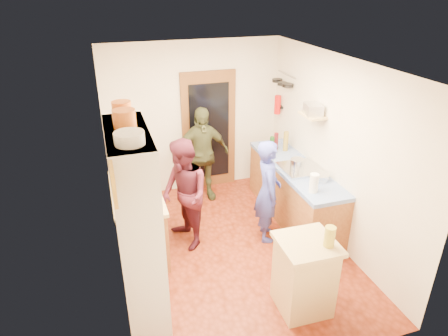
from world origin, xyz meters
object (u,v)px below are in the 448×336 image
right_counter_base (293,194)px  person_back (202,154)px  island_base (304,277)px  person_hob (270,192)px  hutch_body (137,231)px  person_left (185,194)px

right_counter_base → person_back: size_ratio=1.35×
right_counter_base → island_base: island_base is taller
right_counter_base → island_base: bearing=-113.3°
island_base → person_back: bearing=98.5°
person_hob → island_base: bearing=-173.4°
person_back → island_base: bearing=-85.1°
hutch_body → island_base: bearing=-15.7°
person_back → person_left: bearing=-119.2°
hutch_body → person_back: hutch_body is taller
person_hob → person_back: size_ratio=0.93×
hutch_body → island_base: hutch_body is taller
hutch_body → person_back: 2.70m
person_hob → right_counter_base: bearing=-42.5°
island_base → person_hob: (0.18, 1.40, 0.33)m
hutch_body → person_hob: (1.92, 0.91, -0.34)m
hutch_body → island_base: size_ratio=2.56×
hutch_body → island_base: (1.73, -0.49, -0.67)m
right_counter_base → person_left: size_ratio=1.39×
person_left → person_back: size_ratio=0.97×
right_counter_base → hutch_body: bearing=-152.5°
island_base → person_left: size_ratio=0.54×
person_left → island_base: bearing=19.1°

